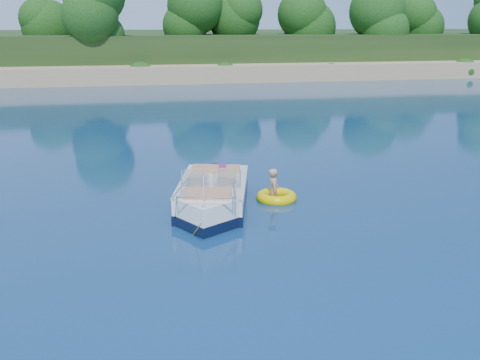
{
  "coord_description": "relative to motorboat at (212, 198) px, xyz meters",
  "views": [
    {
      "loc": [
        -1.31,
        -12.74,
        5.07
      ],
      "look_at": [
        1.48,
        1.37,
        0.85
      ],
      "focal_mm": 40.0,
      "sensor_mm": 36.0,
      "label": 1
    }
  ],
  "objects": [
    {
      "name": "shoreline",
      "position": [
        -0.69,
        62.31,
        0.64
      ],
      "size": [
        170.0,
        59.0,
        6.0
      ],
      "color": "tan",
      "rests_on": "ground"
    },
    {
      "name": "treeline",
      "position": [
        -0.65,
        39.56,
        5.21
      ],
      "size": [
        150.0,
        7.12,
        8.19
      ],
      "color": "black",
      "rests_on": "ground"
    },
    {
      "name": "tow_tube",
      "position": [
        2.02,
        0.51,
        -0.25
      ],
      "size": [
        1.52,
        1.52,
        0.32
      ],
      "rotation": [
        0.0,
        0.0,
        -0.31
      ],
      "color": "#EDD000",
      "rests_on": "ground"
    },
    {
      "name": "motorboat",
      "position": [
        0.0,
        0.0,
        0.0
      ],
      "size": [
        2.64,
        5.14,
        1.74
      ],
      "rotation": [
        0.0,
        0.0,
        -0.24
      ],
      "color": "white",
      "rests_on": "ground"
    },
    {
      "name": "ground",
      "position": [
        -0.69,
        -1.46,
        -0.34
      ],
      "size": [
        160.0,
        160.0,
        0.0
      ],
      "primitive_type": "plane",
      "color": "#0B254D",
      "rests_on": "ground"
    },
    {
      "name": "boy",
      "position": [
        1.91,
        0.46,
        -0.34
      ],
      "size": [
        0.46,
        0.79,
        1.47
      ],
      "primitive_type": "imported",
      "rotation": [
        0.0,
        -0.17,
        1.4
      ],
      "color": "tan",
      "rests_on": "ground"
    }
  ]
}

